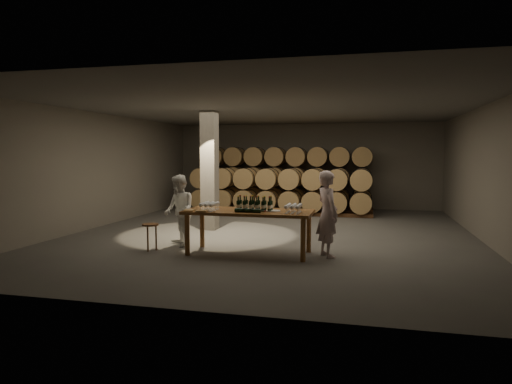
% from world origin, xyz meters
% --- Properties ---
extents(room, '(12.00, 12.00, 12.00)m').
position_xyz_m(room, '(-1.80, 0.20, 1.60)').
color(room, '#514F4C').
rests_on(room, ground).
extents(tasting_table, '(2.60, 1.10, 0.90)m').
position_xyz_m(tasting_table, '(0.00, -2.50, 0.80)').
color(tasting_table, brown).
rests_on(tasting_table, ground).
extents(barrel_stack_back, '(6.26, 0.95, 2.31)m').
position_xyz_m(barrel_stack_back, '(-0.57, 5.20, 1.20)').
color(barrel_stack_back, '#54341C').
rests_on(barrel_stack_back, ground).
extents(barrel_stack_front, '(6.26, 0.95, 1.57)m').
position_xyz_m(barrel_stack_front, '(-0.57, 3.80, 0.83)').
color(barrel_stack_front, '#54341C').
rests_on(barrel_stack_front, ground).
extents(bottle_cluster, '(0.73, 0.23, 0.31)m').
position_xyz_m(bottle_cluster, '(0.13, -2.52, 1.01)').
color(bottle_cluster, black).
rests_on(bottle_cluster, tasting_table).
extents(lying_bottles, '(0.62, 0.08, 0.08)m').
position_xyz_m(lying_bottles, '(0.08, -2.84, 0.94)').
color(lying_bottles, black).
rests_on(lying_bottles, tasting_table).
extents(glass_cluster_left, '(0.30, 0.52, 0.16)m').
position_xyz_m(glass_cluster_left, '(-0.81, -2.63, 1.02)').
color(glass_cluster_left, silver).
rests_on(glass_cluster_left, tasting_table).
extents(glass_cluster_right, '(0.30, 0.52, 0.17)m').
position_xyz_m(glass_cluster_right, '(0.94, -2.61, 1.02)').
color(glass_cluster_right, silver).
rests_on(glass_cluster_right, tasting_table).
extents(plate, '(0.30, 0.30, 0.02)m').
position_xyz_m(plate, '(0.51, -2.52, 0.91)').
color(plate, silver).
rests_on(plate, tasting_table).
extents(notebook_near, '(0.24, 0.20, 0.03)m').
position_xyz_m(notebook_near, '(-0.86, -2.95, 0.92)').
color(notebook_near, olive).
rests_on(notebook_near, tasting_table).
extents(notebook_corner, '(0.24, 0.28, 0.02)m').
position_xyz_m(notebook_corner, '(-1.16, -2.86, 0.91)').
color(notebook_corner, olive).
rests_on(notebook_corner, tasting_table).
extents(pen, '(0.15, 0.02, 0.01)m').
position_xyz_m(pen, '(-0.64, -2.95, 0.91)').
color(pen, black).
rests_on(pen, tasting_table).
extents(stool, '(0.35, 0.35, 0.58)m').
position_xyz_m(stool, '(-2.11, -2.71, 0.47)').
color(stool, '#54341C').
rests_on(stool, ground).
extents(person_man, '(0.68, 0.75, 1.73)m').
position_xyz_m(person_man, '(1.59, -2.38, 0.86)').
color(person_man, beige).
rests_on(person_man, ground).
extents(person_woman, '(0.97, 0.98, 1.60)m').
position_xyz_m(person_woman, '(-1.72, -2.07, 0.80)').
color(person_woman, white).
rests_on(person_woman, ground).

